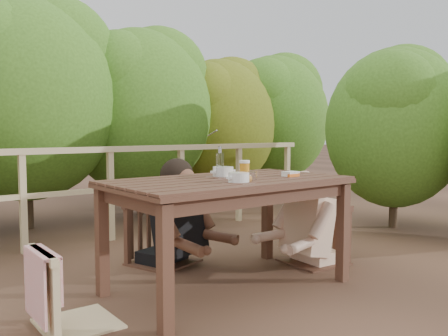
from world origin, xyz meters
TOP-DOWN VIEW (x-y plane):
  - ground at (0.00, 0.00)m, footprint 60.00×60.00m
  - table at (0.00, 0.00)m, footprint 1.75×0.98m
  - chair_left at (-1.15, 0.04)m, footprint 0.47×0.47m
  - chair_far at (-0.03, 0.88)m, footprint 0.65×0.65m
  - chair_right at (1.03, 0.06)m, footprint 0.54×0.54m
  - woman at (-0.03, 0.90)m, footprint 0.76×0.85m
  - diner_right at (1.06, 0.06)m, footprint 0.72×0.61m
  - railing at (0.00, 2.00)m, footprint 5.60×0.10m
  - hedge_row at (0.40, 3.20)m, footprint 6.60×1.60m
  - soup_near at (-0.09, -0.23)m, footprint 0.24×0.24m
  - soup_far at (0.08, 0.16)m, footprint 0.27×0.27m
  - bread_roll at (-0.05, -0.24)m, footprint 0.12×0.09m
  - beer_glass at (0.12, -0.05)m, footprint 0.08×0.08m
  - bottle at (0.01, 0.11)m, footprint 0.06×0.06m
  - tumbler at (0.09, -0.17)m, footprint 0.07×0.07m
  - butter_tub at (0.48, -0.17)m, footprint 0.13×0.10m

SIDE VIEW (x-z plane):
  - ground at x=0.00m, z-range 0.00..0.00m
  - table at x=0.00m, z-range 0.00..0.81m
  - chair_left at x=-1.15m, z-range 0.00..0.92m
  - chair_right at x=1.03m, z-range 0.00..0.99m
  - railing at x=0.00m, z-range 0.00..1.01m
  - chair_far at x=-0.03m, z-range 0.00..1.04m
  - diner_right at x=1.06m, z-range 0.00..1.36m
  - woman at x=-0.03m, z-range 0.00..1.43m
  - butter_tub at x=0.48m, z-range 0.81..0.86m
  - bread_roll at x=-0.05m, z-range 0.81..0.88m
  - tumbler at x=0.09m, z-range 0.81..0.89m
  - soup_near at x=-0.09m, z-range 0.81..0.89m
  - soup_far at x=0.08m, z-range 0.81..0.90m
  - beer_glass at x=0.12m, z-range 0.81..0.96m
  - bottle at x=0.01m, z-range 0.81..1.06m
  - hedge_row at x=0.40m, z-range 0.00..3.80m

